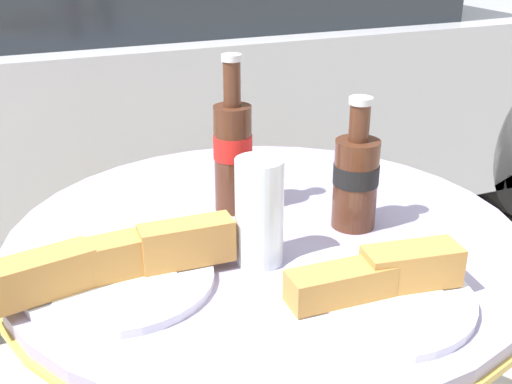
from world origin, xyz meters
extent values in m
cylinder|color=gold|center=(0.00, 0.00, 0.66)|extent=(0.80, 0.80, 0.01)
cylinder|color=#9E93B2|center=(0.00, 0.00, 0.68)|extent=(0.79, 0.79, 0.02)
cylinder|color=#4C2819|center=(-0.02, 0.10, 0.78)|extent=(0.06, 0.06, 0.18)
cylinder|color=red|center=(-0.02, 0.10, 0.80)|extent=(0.06, 0.06, 0.04)
cylinder|color=#4C2819|center=(-0.02, 0.10, 0.90)|extent=(0.03, 0.03, 0.07)
cylinder|color=silver|center=(-0.02, 0.10, 0.94)|extent=(0.03, 0.03, 0.01)
cylinder|color=#4C2819|center=(0.13, -0.03, 0.76)|extent=(0.07, 0.07, 0.14)
cylinder|color=black|center=(0.13, -0.03, 0.78)|extent=(0.07, 0.07, 0.03)
cylinder|color=#4C2819|center=(0.13, -0.03, 0.86)|extent=(0.03, 0.03, 0.06)
cylinder|color=silver|center=(0.13, -0.03, 0.89)|extent=(0.04, 0.04, 0.01)
cylinder|color=black|center=(-0.05, -0.08, 0.75)|extent=(0.06, 0.06, 0.12)
cylinder|color=silver|center=(-0.05, -0.08, 0.77)|extent=(0.07, 0.07, 0.15)
cylinder|color=white|center=(-0.24, -0.06, 0.70)|extent=(0.25, 0.25, 0.01)
cube|color=white|center=(-0.24, -0.06, 0.70)|extent=(0.19, 0.19, 0.00)
cube|color=#B77F3D|center=(-0.34, -0.08, 0.73)|extent=(0.14, 0.07, 0.05)
cube|color=#B77F3D|center=(-0.24, -0.06, 0.73)|extent=(0.12, 0.05, 0.05)
cube|color=#B77F3D|center=(-0.15, -0.07, 0.73)|extent=(0.13, 0.05, 0.06)
cylinder|color=white|center=(0.05, -0.23, 0.70)|extent=(0.25, 0.25, 0.01)
cube|color=white|center=(0.05, -0.23, 0.70)|extent=(0.17, 0.17, 0.00)
cube|color=#B77F3D|center=(0.00, -0.23, 0.72)|extent=(0.14, 0.05, 0.04)
cube|color=#B77F3D|center=(0.10, -0.23, 0.73)|extent=(0.13, 0.07, 0.05)
cube|color=#B7B7BC|center=(0.38, 1.71, 0.50)|extent=(4.02, 1.68, 0.61)
cylinder|color=black|center=(1.63, 2.45, 0.34)|extent=(0.69, 0.20, 0.69)
camera|label=1|loc=(-0.36, -0.81, 1.14)|focal=45.00mm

